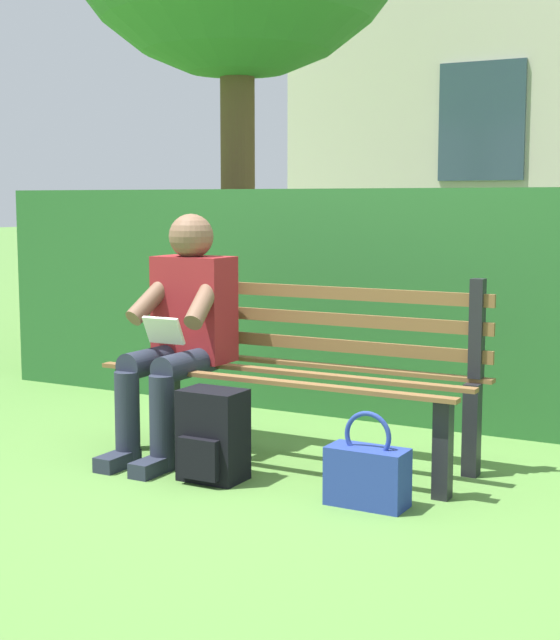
# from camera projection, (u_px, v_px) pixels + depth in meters

# --- Properties ---
(ground) EXTENTS (60.00, 60.00, 0.00)m
(ground) POSITION_uv_depth(u_px,v_px,m) (290.00, 462.00, 4.59)
(ground) COLOR #517F38
(park_bench) EXTENTS (1.81, 0.55, 0.89)m
(park_bench) POSITION_uv_depth(u_px,v_px,m) (299.00, 366.00, 4.61)
(park_bench) COLOR black
(park_bench) RESTS_ON ground
(person_seated) EXTENTS (0.44, 0.73, 1.17)m
(person_seated) POSITION_uv_depth(u_px,v_px,m) (180.00, 328.00, 4.69)
(person_seated) COLOR maroon
(person_seated) RESTS_ON ground
(hedge_backdrop) EXTENTS (4.95, 0.67, 1.38)m
(hedge_backdrop) POSITION_uv_depth(u_px,v_px,m) (373.00, 296.00, 5.66)
(hedge_backdrop) COLOR #265B28
(hedge_backdrop) RESTS_ON ground
(backpack) EXTENTS (0.28, 0.27, 0.41)m
(backpack) POSITION_uv_depth(u_px,v_px,m) (213.00, 436.00, 4.27)
(backpack) COLOR black
(backpack) RESTS_ON ground
(handbag) EXTENTS (0.33, 0.16, 0.39)m
(handbag) POSITION_uv_depth(u_px,v_px,m) (367.00, 474.00, 3.92)
(handbag) COLOR navy
(handbag) RESTS_ON ground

